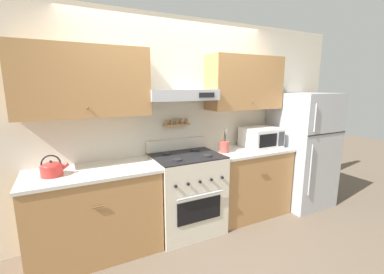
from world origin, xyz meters
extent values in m
plane|color=brown|center=(0.00, 0.00, 0.00)|extent=(16.00, 16.00, 0.00)
cube|color=beige|center=(0.00, 0.67, 1.27)|extent=(5.20, 0.08, 2.55)
cube|color=#AD7A47|center=(-1.03, 0.46, 1.77)|extent=(1.25, 0.33, 0.69)
sphere|color=brown|center=(-1.03, 0.28, 1.53)|extent=(0.02, 0.02, 0.02)
cube|color=#AD7A47|center=(0.93, 0.46, 1.77)|extent=(1.05, 0.33, 0.69)
sphere|color=brown|center=(0.93, 0.28, 1.53)|extent=(0.02, 0.02, 0.02)
cube|color=#ADAFB5|center=(0.00, 0.44, 1.63)|extent=(0.83, 0.37, 0.13)
cube|color=black|center=(0.23, 0.25, 1.63)|extent=(0.20, 0.01, 0.06)
cube|color=#AD7A47|center=(0.00, 0.59, 1.26)|extent=(0.34, 0.07, 0.02)
cylinder|color=olive|center=(-0.14, 0.59, 1.30)|extent=(0.03, 0.03, 0.06)
cylinder|color=olive|center=(-0.07, 0.59, 1.30)|extent=(0.03, 0.03, 0.06)
cylinder|color=olive|center=(0.00, 0.59, 1.30)|extent=(0.03, 0.03, 0.06)
cylinder|color=olive|center=(0.07, 0.59, 1.30)|extent=(0.03, 0.03, 0.06)
cylinder|color=olive|center=(0.14, 0.59, 1.30)|extent=(0.03, 0.03, 0.06)
cube|color=#AD7A47|center=(-1.03, 0.32, 0.44)|extent=(1.25, 0.61, 0.88)
cube|color=silver|center=(-1.03, 0.32, 0.89)|extent=(1.28, 0.63, 0.03)
cylinder|color=brown|center=(-1.03, 0.01, 0.66)|extent=(0.10, 0.01, 0.01)
cube|color=#AD7A47|center=(0.93, 0.32, 0.44)|extent=(1.05, 0.61, 0.88)
cube|color=silver|center=(0.93, 0.32, 0.89)|extent=(1.07, 0.63, 0.03)
cylinder|color=brown|center=(0.93, 0.01, 0.66)|extent=(0.10, 0.01, 0.01)
cube|color=beige|center=(0.00, 0.30, 0.47)|extent=(0.79, 0.63, 0.93)
cube|color=black|center=(0.00, -0.02, 0.39)|extent=(0.54, 0.01, 0.26)
cylinder|color=#ADAFB5|center=(0.00, -0.04, 0.58)|extent=(0.55, 0.02, 0.02)
cube|color=black|center=(0.00, 0.30, 0.94)|extent=(0.79, 0.63, 0.01)
cylinder|color=#232326|center=(-0.19, 0.15, 0.95)|extent=(0.11, 0.11, 0.02)
cylinder|color=#232326|center=(0.19, 0.15, 0.95)|extent=(0.11, 0.11, 0.02)
cylinder|color=#232326|center=(-0.19, 0.45, 0.95)|extent=(0.11, 0.11, 0.02)
cylinder|color=#232326|center=(0.19, 0.45, 0.95)|extent=(0.11, 0.11, 0.02)
cylinder|color=black|center=(-0.28, -0.02, 0.73)|extent=(0.03, 0.02, 0.03)
cylinder|color=black|center=(-0.14, -0.02, 0.73)|extent=(0.03, 0.02, 0.03)
cylinder|color=black|center=(0.00, -0.02, 0.73)|extent=(0.03, 0.02, 0.03)
cylinder|color=black|center=(0.14, -0.02, 0.73)|extent=(0.03, 0.02, 0.03)
cylinder|color=black|center=(0.28, -0.02, 0.73)|extent=(0.03, 0.02, 0.03)
cube|color=beige|center=(0.00, 0.60, 1.01)|extent=(0.79, 0.04, 0.14)
cube|color=#ADAFB5|center=(1.85, 0.24, 0.82)|extent=(0.75, 0.75, 1.64)
cube|color=black|center=(1.85, -0.14, 1.11)|extent=(0.75, 0.01, 0.01)
cylinder|color=#ADAFB5|center=(1.57, -0.16, 1.34)|extent=(0.02, 0.02, 0.36)
cylinder|color=#ADAFB5|center=(1.57, -0.16, 0.66)|extent=(0.02, 0.02, 0.69)
cylinder|color=red|center=(-1.39, 0.32, 0.96)|extent=(0.19, 0.19, 0.10)
ellipsoid|color=red|center=(-1.39, 0.32, 1.01)|extent=(0.18, 0.18, 0.06)
sphere|color=black|center=(-1.39, 0.32, 1.05)|extent=(0.02, 0.02, 0.02)
cylinder|color=red|center=(-1.29, 0.32, 0.98)|extent=(0.12, 0.04, 0.10)
torus|color=black|center=(-1.39, 0.32, 1.03)|extent=(0.17, 0.01, 0.17)
cube|color=white|center=(1.15, 0.34, 1.04)|extent=(0.48, 0.40, 0.27)
cube|color=black|center=(1.09, 0.13, 1.04)|extent=(0.29, 0.01, 0.17)
cube|color=#38383D|center=(1.32, 0.13, 1.04)|extent=(0.10, 0.01, 0.19)
cylinder|color=#B24C42|center=(0.53, 0.32, 0.98)|extent=(0.12, 0.12, 0.15)
cylinder|color=olive|center=(0.51, 0.31, 1.13)|extent=(0.01, 0.05, 0.16)
cylinder|color=#28282B|center=(0.54, 0.32, 1.13)|extent=(0.01, 0.04, 0.16)
cylinder|color=#B2B2B7|center=(0.56, 0.33, 1.13)|extent=(0.01, 0.03, 0.16)
camera|label=1|loc=(-1.26, -2.30, 1.73)|focal=24.00mm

